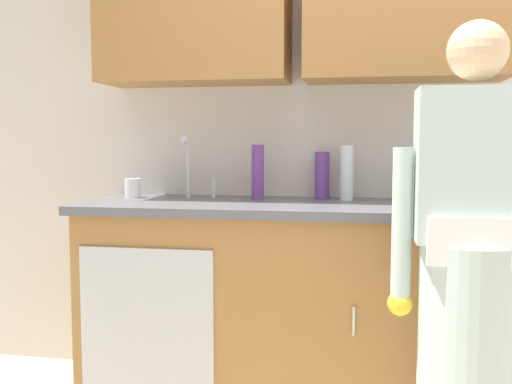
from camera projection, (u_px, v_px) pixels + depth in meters
kitchen_wall_with_uppers at (384, 89)px, 2.85m from camera, size 4.80×0.44×2.70m
counter_cabinet at (292, 307)px, 2.72m from camera, size 1.90×0.62×0.90m
countertop at (293, 207)px, 2.68m from camera, size 1.96×0.66×0.04m
sink at (188, 204)px, 2.77m from camera, size 0.50×0.36×0.35m
person_at_sink at (470, 296)px, 2.00m from camera, size 0.55×0.34×1.62m
bottle_water_tall at (322, 175)px, 2.86m from camera, size 0.07×0.07×0.23m
bottle_soap at (258, 172)px, 2.84m from camera, size 0.06×0.06×0.26m
bottle_cleaner_spray at (426, 177)px, 2.72m from camera, size 0.07×0.07×0.23m
bottle_dish_liquid at (454, 183)px, 2.69m from camera, size 0.07×0.07×0.17m
bottle_water_short at (346, 173)px, 2.78m from camera, size 0.06×0.06×0.26m
cup_by_sink at (133, 188)px, 2.91m from camera, size 0.08×0.08×0.10m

